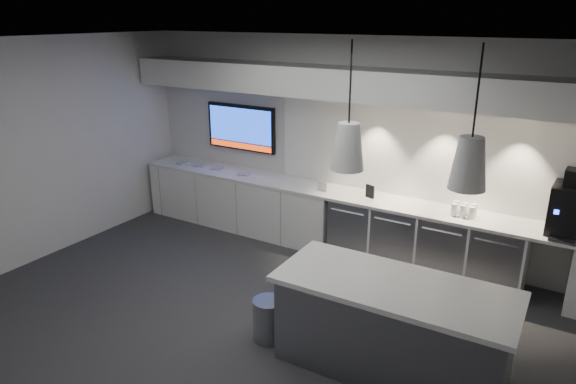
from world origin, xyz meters
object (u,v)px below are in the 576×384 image
Objects in this scene: bin at (268,319)px; coffee_machine at (571,208)px; wall_tv at (241,127)px; island at (392,327)px.

bin is 3.58m from coffee_machine.
wall_tv is 2.72× the size of bin.
wall_tv is 0.57× the size of island.
coffee_machine reaches higher than bin.
island is (3.47, -2.42, -1.09)m from wall_tv.
wall_tv reaches higher than island.
coffee_machine is (4.71, -0.25, -0.35)m from wall_tv.
bin is at bearing -134.33° from coffee_machine.
coffee_machine is (2.51, 2.36, 0.98)m from bin.
bin is at bearing -172.56° from island.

